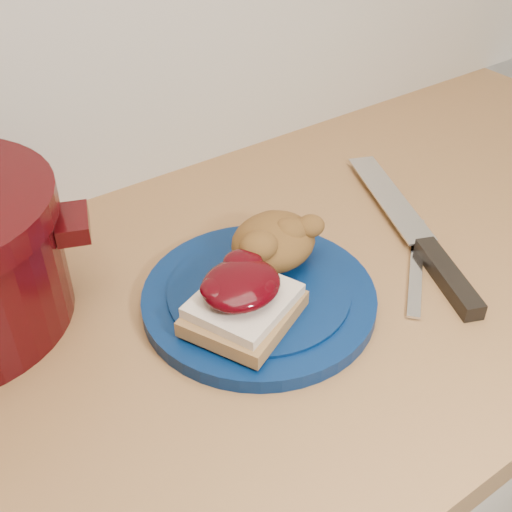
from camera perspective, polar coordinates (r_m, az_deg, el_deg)
plate at (r=0.71m, az=0.27°, el=-3.75°), size 0.33×0.33×0.02m
sandwich at (r=0.65m, az=-1.20°, el=-3.89°), size 0.14×0.13×0.05m
stuffing_mound at (r=0.72m, az=1.56°, el=1.30°), size 0.13×0.12×0.05m
chef_knife at (r=0.80m, az=15.21°, el=0.28°), size 0.16×0.33×0.02m
butter_knife at (r=0.78m, az=14.06°, el=-0.72°), size 0.15×0.14×0.00m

